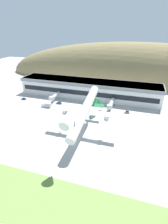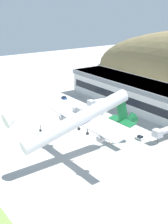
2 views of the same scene
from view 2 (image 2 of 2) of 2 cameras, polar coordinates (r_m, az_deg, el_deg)
ground_plane at (r=120.18m, az=-2.53°, el=-6.27°), size 427.79×427.79×0.00m
terminal_building at (r=154.78m, az=13.26°, el=2.31°), size 116.74×20.75×13.71m
jetway_0 at (r=159.83m, az=2.75°, el=1.96°), size 3.38×14.48×5.43m
jetway_1 at (r=128.78m, az=14.99°, el=-3.18°), size 3.38×16.30×5.43m
cargo_airplane at (r=107.11m, az=-0.62°, el=-1.43°), size 38.68×53.58×17.56m
service_car_0 at (r=127.41m, az=10.18°, el=-4.68°), size 3.75×1.81×1.63m
service_car_1 at (r=153.90m, az=2.78°, el=-0.08°), size 4.66×2.03×1.47m
service_car_2 at (r=177.71m, az=-3.64°, el=2.62°), size 4.32×2.22×1.40m
fuel_truck at (r=153.77m, az=-0.98°, el=0.30°), size 7.42×2.28×3.31m
traffic_cone_0 at (r=123.22m, az=4.72°, el=-5.49°), size 0.52×0.52×0.58m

